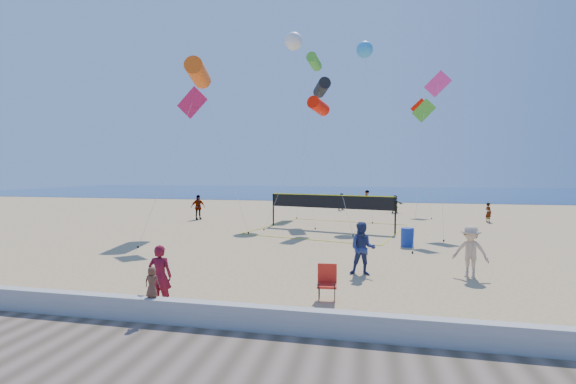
% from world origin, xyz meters
% --- Properties ---
extents(ground, '(120.00, 120.00, 0.00)m').
position_xyz_m(ground, '(0.00, 0.00, 0.00)').
color(ground, tan).
rests_on(ground, ground).
extents(ocean, '(140.00, 50.00, 0.03)m').
position_xyz_m(ocean, '(0.00, 62.00, 0.01)').
color(ocean, navy).
rests_on(ocean, ground).
extents(seawall, '(32.00, 0.30, 0.60)m').
position_xyz_m(seawall, '(0.00, -3.00, 0.30)').
color(seawall, beige).
rests_on(seawall, ground).
extents(boardwalk, '(32.00, 3.60, 0.03)m').
position_xyz_m(boardwalk, '(0.00, -5.00, 0.01)').
color(boardwalk, '#765F50').
rests_on(boardwalk, ground).
extents(woman, '(0.71, 0.53, 1.76)m').
position_xyz_m(woman, '(-2.70, -2.04, 0.88)').
color(woman, maroon).
rests_on(woman, ground).
extents(toddler, '(0.40, 0.28, 0.78)m').
position_xyz_m(toddler, '(-2.40, -2.93, 0.99)').
color(toddler, brown).
rests_on(toddler, seawall).
extents(bystander_a, '(0.97, 0.76, 1.94)m').
position_xyz_m(bystander_a, '(2.76, 2.55, 0.97)').
color(bystander_a, navy).
rests_on(bystander_a, ground).
extents(bystander_b, '(1.37, 1.08, 1.86)m').
position_xyz_m(bystander_b, '(6.53, 3.00, 0.93)').
color(bystander_b, tan).
rests_on(bystander_b, ground).
extents(far_person_0, '(1.15, 1.13, 1.95)m').
position_xyz_m(far_person_0, '(-10.19, 16.60, 0.97)').
color(far_person_0, gray).
rests_on(far_person_0, ground).
extents(far_person_1, '(1.54, 0.63, 1.62)m').
position_xyz_m(far_person_1, '(5.41, 24.75, 0.81)').
color(far_person_1, gray).
rests_on(far_person_1, ground).
extents(far_person_2, '(0.54, 0.63, 1.47)m').
position_xyz_m(far_person_2, '(11.81, 19.45, 0.73)').
color(far_person_2, gray).
rests_on(far_person_2, ground).
extents(far_person_3, '(0.98, 0.88, 1.65)m').
position_xyz_m(far_person_3, '(0.49, 26.42, 0.83)').
color(far_person_3, gray).
rests_on(far_person_3, ground).
extents(far_person_4, '(0.99, 1.22, 1.65)m').
position_xyz_m(far_person_4, '(2.91, 33.54, 0.83)').
color(far_person_4, gray).
rests_on(far_person_4, ground).
extents(camp_chair, '(0.60, 0.73, 1.16)m').
position_xyz_m(camp_chair, '(1.77, -0.47, 0.59)').
color(camp_chair, red).
rests_on(camp_chair, ground).
extents(trash_barrel, '(0.70, 0.70, 0.94)m').
position_xyz_m(trash_barrel, '(4.91, 8.46, 0.47)').
color(trash_barrel, navy).
rests_on(trash_barrel, ground).
extents(volleyball_net, '(10.35, 10.24, 2.29)m').
position_xyz_m(volleyball_net, '(0.53, 13.45, 1.56)').
color(volleyball_net, black).
rests_on(volleyball_net, ground).
extents(kite_0, '(4.83, 3.19, 11.04)m').
position_xyz_m(kite_0, '(-8.10, 12.36, 10.27)').
color(kite_0, '#E3540F').
rests_on(kite_0, ground).
extents(kite_1, '(3.77, 8.17, 11.05)m').
position_xyz_m(kite_1, '(-0.71, 19.13, 10.42)').
color(kite_1, black).
rests_on(kite_1, ground).
extents(kite_2, '(3.24, 4.71, 8.78)m').
position_xyz_m(kite_2, '(-0.39, 14.57, 8.21)').
color(kite_2, '#F11401').
rests_on(kite_2, ground).
extents(kite_3, '(2.47, 3.23, 8.49)m').
position_xyz_m(kite_3, '(-6.72, 8.27, 7.27)').
color(kite_3, '#C2194B').
rests_on(kite_3, ground).
extents(kite_4, '(1.86, 5.93, 8.07)m').
position_xyz_m(kite_4, '(6.04, 12.02, 6.85)').
color(kite_4, green).
rests_on(kite_4, ground).
extents(kite_5, '(1.76, 5.75, 10.51)m').
position_xyz_m(kite_5, '(7.42, 15.58, 9.13)').
color(kite_5, '#F33491').
rests_on(kite_5, ground).
extents(kite_6, '(3.52, 7.45, 15.20)m').
position_xyz_m(kite_6, '(-3.14, 19.97, 14.47)').
color(kite_6, white).
rests_on(kite_6, ground).
extents(kite_7, '(1.61, 3.56, 14.04)m').
position_xyz_m(kite_7, '(2.59, 19.78, 13.38)').
color(kite_7, '#319BE9').
rests_on(kite_7, ground).
extents(kite_8, '(1.26, 8.21, 15.01)m').
position_xyz_m(kite_8, '(-2.21, 25.68, 14.34)').
color(kite_8, green).
rests_on(kite_8, ground).
extents(kite_9, '(1.67, 6.52, 10.73)m').
position_xyz_m(kite_9, '(7.69, 26.53, 9.32)').
color(kite_9, '#F11401').
rests_on(kite_9, ground).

